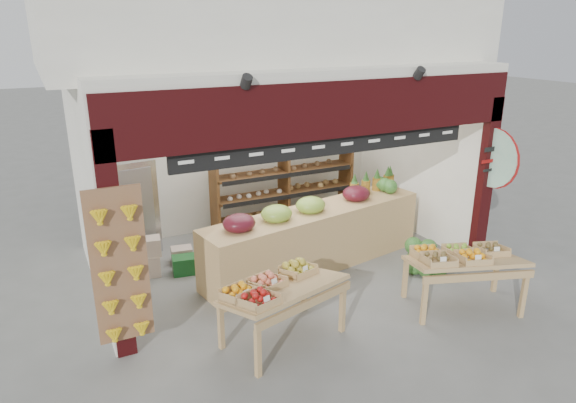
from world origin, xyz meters
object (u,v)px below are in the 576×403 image
at_px(cardboard_stack, 164,259).
at_px(mid_counter, 315,236).
at_px(refrigerator, 134,205).
at_px(display_table_right, 461,258).
at_px(watermelon_pile, 425,260).
at_px(display_table_left, 274,289).
at_px(back_shelving, 284,173).

xyz_separation_m(cardboard_stack, mid_counter, (2.18, -0.87, 0.30)).
bearing_deg(mid_counter, cardboard_stack, 158.24).
height_order(refrigerator, display_table_right, refrigerator).
distance_m(display_table_right, watermelon_pile, 1.18).
distance_m(refrigerator, mid_counter, 3.06).
relative_size(display_table_left, display_table_right, 0.98).
distance_m(display_table_left, display_table_right, 2.58).
bearing_deg(display_table_left, watermelon_pile, 12.46).
height_order(refrigerator, cardboard_stack, refrigerator).
relative_size(mid_counter, watermelon_pile, 5.58).
height_order(display_table_left, watermelon_pile, display_table_left).
bearing_deg(display_table_right, back_shelving, 102.82).
bearing_deg(back_shelving, cardboard_stack, -161.66).
xyz_separation_m(refrigerator, display_table_left, (0.93, -3.49, -0.09)).
distance_m(cardboard_stack, display_table_right, 4.36).
height_order(back_shelving, watermelon_pile, back_shelving).
distance_m(back_shelving, mid_counter, 1.80).
height_order(cardboard_stack, watermelon_pile, cardboard_stack).
bearing_deg(display_table_right, watermelon_pile, 72.17).
xyz_separation_m(display_table_right, watermelon_pile, (0.32, 1.00, -0.52)).
xyz_separation_m(display_table_left, watermelon_pile, (2.88, 0.64, -0.51)).
distance_m(refrigerator, display_table_left, 3.61).
height_order(cardboard_stack, display_table_left, display_table_left).
distance_m(back_shelving, cardboard_stack, 2.74).
height_order(mid_counter, watermelon_pile, mid_counter).
height_order(mid_counter, display_table_right, mid_counter).
bearing_deg(cardboard_stack, display_table_right, -40.37).
distance_m(mid_counter, watermelon_pile, 1.75).
height_order(cardboard_stack, mid_counter, mid_counter).
height_order(display_table_right, watermelon_pile, display_table_right).
relative_size(back_shelving, mid_counter, 0.71).
xyz_separation_m(mid_counter, display_table_left, (-1.44, -1.57, 0.19)).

